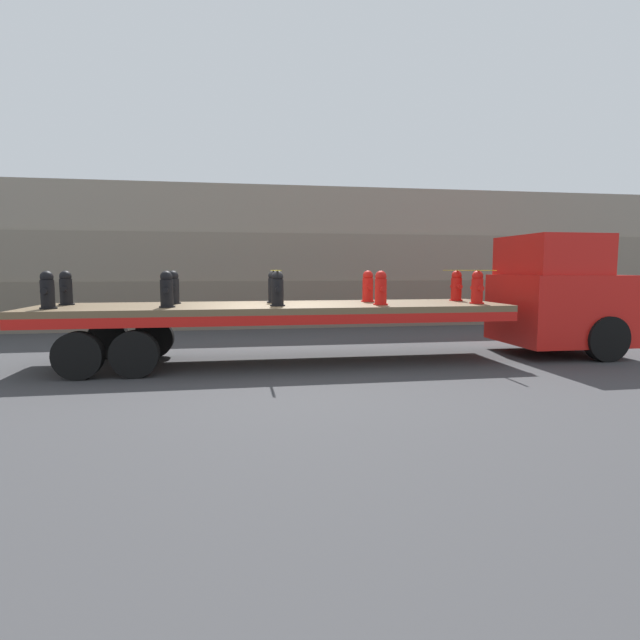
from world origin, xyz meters
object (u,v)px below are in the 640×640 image
fire_hydrant_red_near_4 (477,288)px  fire_hydrant_red_far_4 (456,286)px  fire_hydrant_black_near_2 (277,289)px  truck_cab (560,296)px  fire_hydrant_black_near_1 (167,290)px  flatbed_trailer (244,316)px  fire_hydrant_black_far_0 (66,289)px  fire_hydrant_black_near_0 (47,291)px  fire_hydrant_red_near_3 (381,288)px  fire_hydrant_black_far_1 (173,288)px  fire_hydrant_red_far_3 (368,287)px  fire_hydrant_black_far_2 (274,287)px

fire_hydrant_red_near_4 → fire_hydrant_red_far_4: (0.00, 1.09, 0.00)m
fire_hydrant_black_near_2 → fire_hydrant_red_far_4: 4.67m
truck_cab → fire_hydrant_black_near_1: bearing=-176.6°
flatbed_trailer → fire_hydrant_black_far_0: bearing=171.9°
fire_hydrant_black_near_0 → flatbed_trailer: bearing=8.1°
fire_hydrant_black_near_2 → fire_hydrant_red_near_4: 4.54m
fire_hydrant_black_far_0 → fire_hydrant_red_near_3: size_ratio=1.00×
fire_hydrant_black_far_1 → fire_hydrant_red_near_3: 4.67m
fire_hydrant_red_near_3 → fire_hydrant_red_far_3: size_ratio=1.00×
fire_hydrant_black_far_1 → fire_hydrant_black_far_2: same height
truck_cab → fire_hydrant_black_far_0: truck_cab is taller
fire_hydrant_black_near_1 → fire_hydrant_black_far_2: 2.52m
flatbed_trailer → fire_hydrant_black_near_2: (0.70, -0.55, 0.61)m
fire_hydrant_black_far_0 → fire_hydrant_black_near_0: bearing=-90.0°
fire_hydrant_black_far_1 → fire_hydrant_black_near_2: size_ratio=1.00×
truck_cab → fire_hydrant_black_near_2: 7.04m
truck_cab → fire_hydrant_black_far_1: size_ratio=3.87×
truck_cab → fire_hydrant_black_near_2: truck_cab is taller
fire_hydrant_black_far_0 → fire_hydrant_black_near_2: size_ratio=1.00×
truck_cab → fire_hydrant_black_far_1: 9.31m
fire_hydrant_black_near_0 → fire_hydrant_black_near_1: same height
fire_hydrant_black_far_0 → fire_hydrant_black_near_2: (4.54, -1.09, 0.00)m
fire_hydrant_black_near_0 → fire_hydrant_black_far_2: bearing=13.5°
fire_hydrant_black_far_1 → fire_hydrant_red_near_3: bearing=-13.5°
truck_cab → fire_hydrant_red_near_3: (-4.75, -0.55, 0.24)m
flatbed_trailer → fire_hydrant_black_near_1: (-1.57, -0.55, 0.61)m
fire_hydrant_black_near_1 → fire_hydrant_red_near_4: 6.81m
fire_hydrant_red_far_3 → fire_hydrant_black_near_2: bearing=-154.3°
truck_cab → fire_hydrant_red_far_4: size_ratio=3.87×
flatbed_trailer → fire_hydrant_red_far_3: 3.08m
fire_hydrant_black_far_2 → truck_cab: bearing=-4.5°
fire_hydrant_black_near_2 → fire_hydrant_red_far_4: (4.54, 1.09, 0.00)m
fire_hydrant_black_near_1 → fire_hydrant_red_far_3: (4.54, 1.09, 0.00)m
flatbed_trailer → fire_hydrant_red_near_3: bearing=-10.4°
fire_hydrant_red_far_4 → fire_hydrant_red_far_3: bearing=180.0°
truck_cab → fire_hydrant_black_far_2: size_ratio=3.87×
flatbed_trailer → fire_hydrant_black_far_0: size_ratio=13.70×
fire_hydrant_black_far_0 → fire_hydrant_red_near_4: (9.09, -1.09, 0.00)m
truck_cab → fire_hydrant_red_far_4: 2.55m
flatbed_trailer → fire_hydrant_black_near_1: 1.77m
fire_hydrant_black_near_1 → fire_hydrant_red_far_3: 4.67m
fire_hydrant_red_far_3 → fire_hydrant_red_near_4: size_ratio=1.00×
fire_hydrant_black_far_1 → fire_hydrant_black_near_1: bearing=-90.0°
fire_hydrant_red_far_3 → fire_hydrant_red_far_4: same height
truck_cab → fire_hydrant_red_near_4: size_ratio=3.87×
fire_hydrant_red_far_3 → fire_hydrant_red_far_4: (2.27, 0.00, 0.00)m
fire_hydrant_black_near_2 → fire_hydrant_red_far_3: (2.27, 1.09, 0.00)m
fire_hydrant_red_far_3 → fire_hydrant_red_near_4: 2.52m
fire_hydrant_black_near_0 → fire_hydrant_black_far_2: (4.54, 1.09, 0.00)m
fire_hydrant_black_far_2 → fire_hydrant_black_near_1: bearing=-154.3°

